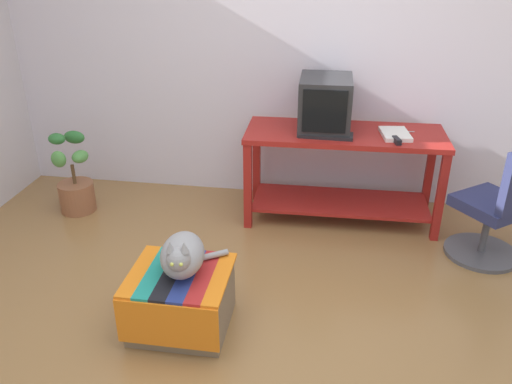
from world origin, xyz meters
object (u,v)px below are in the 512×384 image
object	(u,v)px
ottoman_with_blanket	(181,300)
desk	(343,160)
cat	(182,255)
office_chair	(498,211)
tv_monitor	(325,104)
keyboard	(326,135)
potted_plant	(75,186)
book	(395,134)
stapler	(397,140)

from	to	relation	value
ottoman_with_blanket	desk	bearing A→B (deg)	59.02
ottoman_with_blanket	cat	world-z (taller)	cat
ottoman_with_blanket	office_chair	world-z (taller)	office_chair
cat	office_chair	distance (m)	2.20
desk	cat	bearing A→B (deg)	-121.86
ottoman_with_blanket	tv_monitor	bearing A→B (deg)	64.57
tv_monitor	keyboard	size ratio (longest dim) A/B	1.22
desk	office_chair	distance (m)	1.17
potted_plant	keyboard	bearing A→B (deg)	2.20
ottoman_with_blanket	cat	xyz separation A→B (m)	(0.02, 0.02, 0.30)
potted_plant	office_chair	size ratio (longest dim) A/B	0.76
tv_monitor	book	xyz separation A→B (m)	(0.54, -0.08, -0.18)
book	cat	xyz separation A→B (m)	(-1.25, -1.44, -0.28)
desk	potted_plant	xyz separation A→B (m)	(-2.18, -0.21, -0.29)
desk	office_chair	xyz separation A→B (m)	(1.07, -0.45, -0.12)
desk	office_chair	bearing A→B (deg)	-23.91
tv_monitor	ottoman_with_blanket	size ratio (longest dim) A/B	0.85
desk	tv_monitor	world-z (taller)	tv_monitor
potted_plant	stapler	distance (m)	2.61
keyboard	stapler	distance (m)	0.51
tv_monitor	potted_plant	size ratio (longest dim) A/B	0.72
tv_monitor	potted_plant	distance (m)	2.16
book	stapler	distance (m)	0.15
ottoman_with_blanket	office_chair	xyz separation A→B (m)	(1.97, 1.05, 0.20)
tv_monitor	book	size ratio (longest dim) A/B	1.71
cat	stapler	bearing A→B (deg)	37.67
desk	keyboard	distance (m)	0.32
ottoman_with_blanket	keyboard	bearing A→B (deg)	61.01
ottoman_with_blanket	potted_plant	bearing A→B (deg)	134.91
keyboard	potted_plant	world-z (taller)	keyboard
cat	book	bearing A→B (deg)	40.83
cat	stapler	size ratio (longest dim) A/B	3.91
keyboard	potted_plant	distance (m)	2.11
desk	cat	xyz separation A→B (m)	(-0.88, -1.48, -0.03)
book	potted_plant	world-z (taller)	book
ottoman_with_blanket	cat	distance (m)	0.30
tv_monitor	ottoman_with_blanket	distance (m)	1.87
stapler	book	bearing A→B (deg)	73.62
book	ottoman_with_blanket	distance (m)	2.02
tv_monitor	office_chair	distance (m)	1.44
tv_monitor	stapler	world-z (taller)	tv_monitor
book	office_chair	distance (m)	0.90
cat	potted_plant	bearing A→B (deg)	127.57
desk	stapler	bearing A→B (deg)	-28.42
desk	tv_monitor	size ratio (longest dim) A/B	3.13
desk	cat	world-z (taller)	desk
book	tv_monitor	bearing A→B (deg)	163.64
book	office_chair	world-z (taller)	office_chair
tv_monitor	keyboard	bearing A→B (deg)	-83.61
ottoman_with_blanket	office_chair	bearing A→B (deg)	28.03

